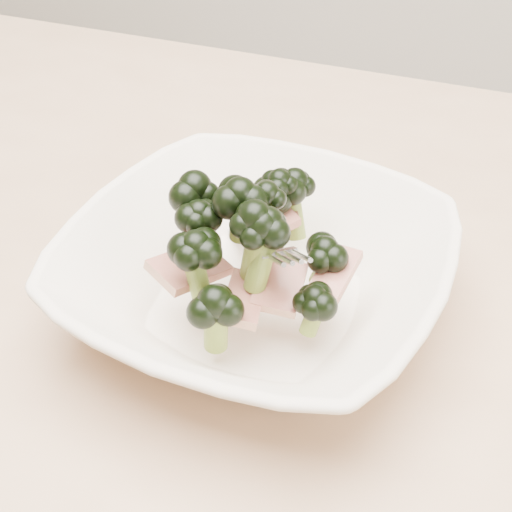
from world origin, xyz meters
The scene contains 2 objects.
dining_table centered at (0.00, 0.00, 0.65)m, with size 1.20×0.80×0.75m.
broccoli_dish centered at (0.10, -0.04, 0.79)m, with size 0.30×0.30×0.12m.
Camera 1 is at (0.23, -0.41, 1.12)m, focal length 50.00 mm.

